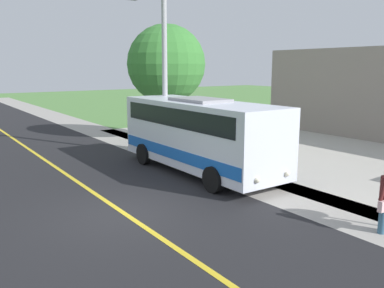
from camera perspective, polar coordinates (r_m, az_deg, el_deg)
ground_plane at (r=11.89m, az=-9.65°, el=-9.67°), size 120.00×120.00×0.00m
road_surface at (r=11.89m, az=-9.65°, el=-9.65°), size 8.00×100.00×0.01m
sidewalk at (r=14.73m, az=9.02°, el=-5.58°), size 2.40×100.00×0.01m
road_centre_line at (r=11.89m, az=-9.66°, el=-9.62°), size 0.16×100.00×0.00m
shuttle_bus_front at (r=15.82m, az=1.10°, el=1.71°), size 2.68×7.98×2.95m
street_light_pole at (r=18.65m, az=-4.25°, el=10.53°), size 1.97×0.24×7.27m
tree_curbside at (r=23.21m, az=-3.66°, el=11.23°), size 4.44×4.44×6.53m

